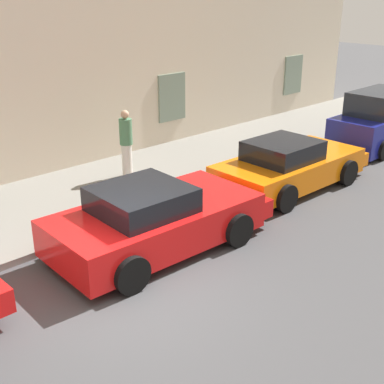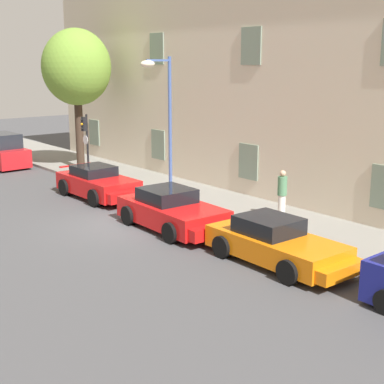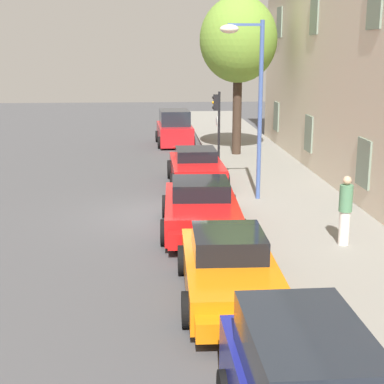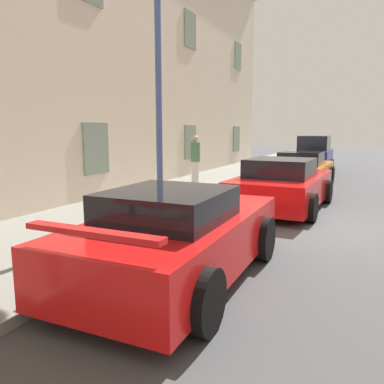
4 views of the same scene
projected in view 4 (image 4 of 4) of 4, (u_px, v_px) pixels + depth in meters
name	position (u px, v px, depth m)	size (l,w,h in m)	color
ground_plane	(313.00, 223.00, 8.77)	(80.00, 80.00, 0.00)	#444447
sidewalk	(154.00, 205.00, 10.54)	(60.00, 3.93, 0.14)	gray
building_facade	(41.00, 22.00, 11.28)	(32.39, 4.20, 10.59)	beige
sportscar_red_lead	(183.00, 234.00, 5.59)	(4.49, 2.14, 1.35)	red
sportscar_yellow_flank	(284.00, 185.00, 10.52)	(4.69, 2.37, 1.39)	red
sportscar_white_middle	(303.00, 170.00, 14.78)	(4.64, 2.14, 1.33)	orange
hatchback_parked	(314.00, 156.00, 19.24)	(3.78, 1.83, 1.85)	navy
street_lamp	(175.00, 34.00, 7.92)	(0.44, 1.42, 5.79)	#3F5999
pedestrian_admiring	(195.00, 160.00, 13.52)	(0.47, 0.47, 1.80)	silver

